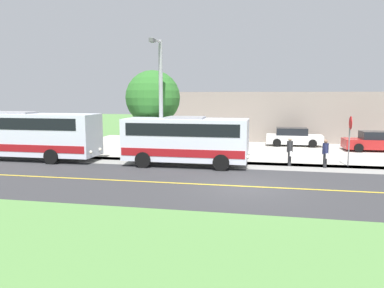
{
  "coord_description": "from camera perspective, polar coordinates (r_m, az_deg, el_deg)",
  "views": [
    {
      "loc": [
        16.7,
        0.85,
        4.08
      ],
      "look_at": [
        -3.5,
        -3.2,
        1.4
      ],
      "focal_mm": 35.28,
      "sensor_mm": 36.0,
      "label": 1
    }
  ],
  "objects": [
    {
      "name": "ground_plane",
      "position": [
        17.21,
        8.24,
        -6.38
      ],
      "size": [
        120.0,
        120.0,
        0.0
      ],
      "primitive_type": "plane",
      "color": "#548442"
    },
    {
      "name": "road_surface",
      "position": [
        17.21,
        8.24,
        -6.37
      ],
      "size": [
        8.0,
        100.0,
        0.01
      ],
      "primitive_type": "cube",
      "color": "#333335",
      "rests_on": "ground"
    },
    {
      "name": "sidewalk",
      "position": [
        22.29,
        8.99,
        -3.22
      ],
      "size": [
        2.4,
        100.0,
        0.01
      ],
      "primitive_type": "cube",
      "color": "gray",
      "rests_on": "ground"
    },
    {
      "name": "parking_lot_surface",
      "position": [
        29.46,
        15.43,
        -0.81
      ],
      "size": [
        14.0,
        36.0,
        0.01
      ],
      "primitive_type": "cube",
      "color": "#B2ADA3",
      "rests_on": "ground"
    },
    {
      "name": "road_centre_line",
      "position": [
        17.21,
        8.24,
        -6.35
      ],
      "size": [
        0.16,
        100.0,
        0.0
      ],
      "primitive_type": "cube",
      "color": "gold",
      "rests_on": "ground"
    },
    {
      "name": "shuttle_bus_front",
      "position": [
        21.86,
        -0.94,
        0.82
      ],
      "size": [
        2.69,
        7.26,
        2.85
      ],
      "color": "silver",
      "rests_on": "ground"
    },
    {
      "name": "transit_bus_rear",
      "position": [
        26.78,
        -26.02,
        1.5
      ],
      "size": [
        2.58,
        12.0,
        3.04
      ],
      "color": "silver",
      "rests_on": "ground"
    },
    {
      "name": "pedestrian_with_bags",
      "position": [
        22.55,
        19.52,
        -1.25
      ],
      "size": [
        0.72,
        0.34,
        1.6
      ],
      "color": "#262628",
      "rests_on": "ground"
    },
    {
      "name": "pedestrian_waiting",
      "position": [
        22.53,
        14.57,
        -0.96
      ],
      "size": [
        0.72,
        0.34,
        1.67
      ],
      "color": "#262628",
      "rests_on": "ground"
    },
    {
      "name": "stop_sign",
      "position": [
        23.36,
        22.76,
        1.63
      ],
      "size": [
        0.76,
        0.07,
        2.88
      ],
      "color": "slate",
      "rests_on": "ground"
    },
    {
      "name": "street_light_pole",
      "position": [
        22.45,
        -4.82,
        7.28
      ],
      "size": [
        1.97,
        0.24,
        7.28
      ],
      "color": "#9E9EA3",
      "rests_on": "ground"
    },
    {
      "name": "parked_car_near",
      "position": [
        31.61,
        15.08,
        1.0
      ],
      "size": [
        2.02,
        4.4,
        1.45
      ],
      "color": "white",
      "rests_on": "ground"
    },
    {
      "name": "parked_car_far",
      "position": [
        30.72,
        26.03,
        0.32
      ],
      "size": [
        2.18,
        4.48,
        1.45
      ],
      "color": "#A51E1E",
      "rests_on": "ground"
    },
    {
      "name": "tree_curbside",
      "position": [
        25.24,
        -5.94,
        6.94
      ],
      "size": [
        3.61,
        3.61,
        5.71
      ],
      "color": "brown",
      "rests_on": "ground"
    },
    {
      "name": "commercial_building",
      "position": [
        38.16,
        13.17,
        4.36
      ],
      "size": [
        10.0,
        22.45,
        4.35
      ],
      "primitive_type": "cube",
      "color": "gray",
      "rests_on": "ground"
    }
  ]
}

